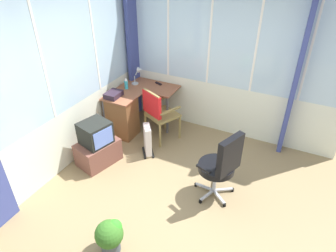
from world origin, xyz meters
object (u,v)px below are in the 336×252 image
object	(u,v)px
space_heater	(147,139)
potted_plant	(110,235)
desk_lamp	(139,73)
spray_bottle	(126,83)
paper_tray	(113,94)
tv_remote	(158,83)
wooden_armchair	(156,110)
office_chair	(222,163)
tv_on_stand	(97,145)
desk	(124,113)

from	to	relation	value
space_heater	potted_plant	size ratio (longest dim) A/B	1.22
desk_lamp	potted_plant	size ratio (longest dim) A/B	0.72
spray_bottle	paper_tray	xyz separation A→B (m)	(-0.38, 0.02, -0.06)
tv_remote	paper_tray	world-z (taller)	paper_tray
tv_remote	space_heater	bearing A→B (deg)	-138.94
tv_remote	wooden_armchair	distance (m)	0.74
office_chair	tv_on_stand	world-z (taller)	office_chair
wooden_armchair	space_heater	xyz separation A→B (m)	(-0.41, -0.04, -0.34)
spray_bottle	tv_on_stand	bearing A→B (deg)	-170.84
office_chair	tv_remote	bearing A→B (deg)	49.42
desk	potted_plant	size ratio (longest dim) A/B	2.59
office_chair	wooden_armchair	bearing A→B (deg)	59.59
tv_remote	office_chair	distance (m)	2.31
tv_remote	office_chair	size ratio (longest dim) A/B	0.14
desk	paper_tray	distance (m)	0.43
desk_lamp	tv_on_stand	bearing A→B (deg)	-175.81
potted_plant	desk	bearing A→B (deg)	29.58
paper_tray	desk_lamp	bearing A→B (deg)	-8.27
spray_bottle	potted_plant	world-z (taller)	spray_bottle
office_chair	space_heater	bearing A→B (deg)	72.70
paper_tray	wooden_armchair	world-z (taller)	wooden_armchair
paper_tray	space_heater	xyz separation A→B (m)	(-0.24, -0.79, -0.54)
tv_remote	potted_plant	size ratio (longest dim) A/B	0.34
paper_tray	spray_bottle	bearing A→B (deg)	-3.13
desk_lamp	paper_tray	world-z (taller)	desk_lamp
tv_remote	paper_tray	distance (m)	0.93
tv_remote	spray_bottle	bearing A→B (deg)	159.10
spray_bottle	wooden_armchair	size ratio (longest dim) A/B	0.22
desk	wooden_armchair	xyz separation A→B (m)	(0.07, -0.63, 0.20)
wooden_armchair	office_chair	world-z (taller)	office_chair
desk	tv_on_stand	world-z (taller)	desk
desk_lamp	tv_remote	distance (m)	0.41
desk	desk_lamp	xyz separation A→B (m)	(0.60, 0.02, 0.55)
spray_bottle	tv_on_stand	world-z (taller)	spray_bottle
office_chair	paper_tray	bearing A→B (deg)	72.80
wooden_armchair	tv_on_stand	xyz separation A→B (m)	(-0.98, 0.54, -0.29)
wooden_armchair	desk_lamp	bearing A→B (deg)	50.77
paper_tray	space_heater	bearing A→B (deg)	-107.04
tv_remote	wooden_armchair	bearing A→B (deg)	-131.91
desk	space_heater	size ratio (longest dim) A/B	2.13
paper_tray	wooden_armchair	size ratio (longest dim) A/B	0.31
spray_bottle	tv_remote	bearing A→B (deg)	-43.77
space_heater	office_chair	bearing A→B (deg)	-107.30
desk	space_heater	xyz separation A→B (m)	(-0.34, -0.67, -0.15)
desk	wooden_armchair	distance (m)	0.66
office_chair	potted_plant	world-z (taller)	office_chair
space_heater	spray_bottle	bearing A→B (deg)	51.35
desk_lamp	potted_plant	xyz separation A→B (m)	(-2.77, -1.25, -0.72)
wooden_armchair	space_heater	world-z (taller)	wooden_armchair
paper_tray	wooden_armchair	bearing A→B (deg)	-77.45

